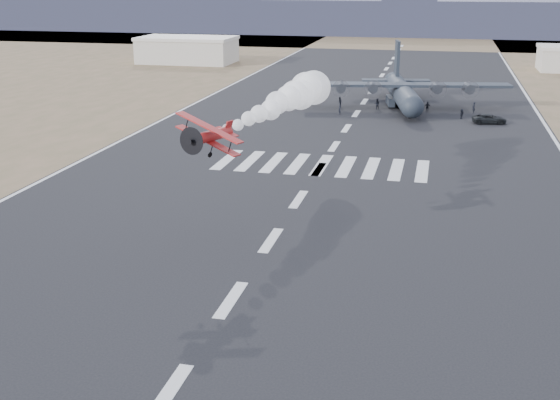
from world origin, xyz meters
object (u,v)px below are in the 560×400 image
(crew_a, at_px, (340,110))
(crew_e, at_px, (415,108))
(crew_c, at_px, (414,111))
(crew_b, at_px, (377,104))
(hangar_left, at_px, (187,50))
(support_vehicle, at_px, (489,119))
(aerobatic_biplane, at_px, (210,136))
(transport_aircraft, at_px, (402,91))
(crew_h, at_px, (340,102))
(crew_d, at_px, (427,107))
(crew_f, at_px, (462,114))
(crew_g, at_px, (474,108))

(crew_a, bearing_deg, crew_e, 75.61)
(crew_c, height_order, crew_e, crew_c)
(crew_a, height_order, crew_b, crew_b)
(hangar_left, bearing_deg, support_vehicle, -41.40)
(aerobatic_biplane, height_order, transport_aircraft, aerobatic_biplane)
(crew_e, relative_size, crew_h, 0.85)
(crew_d, height_order, crew_f, crew_d)
(hangar_left, bearing_deg, crew_f, -41.76)
(crew_e, distance_m, crew_g, 9.66)
(crew_g, relative_size, crew_h, 0.99)
(transport_aircraft, distance_m, crew_d, 6.67)
(aerobatic_biplane, bearing_deg, crew_g, 78.80)
(hangar_left, height_order, crew_a, hangar_left)
(transport_aircraft, bearing_deg, crew_h, -172.58)
(crew_a, bearing_deg, crew_h, 153.16)
(crew_c, xyz_separation_m, crew_d, (2.05, 4.12, 0.09))
(crew_f, bearing_deg, crew_e, 76.49)
(transport_aircraft, xyz_separation_m, crew_b, (-3.96, -3.80, -1.78))
(crew_e, height_order, crew_f, crew_f)
(hangar_left, bearing_deg, crew_e, -43.29)
(crew_b, relative_size, crew_c, 1.15)
(crew_f, relative_size, crew_g, 0.86)
(crew_a, xyz_separation_m, crew_g, (21.56, 6.15, 0.15))
(aerobatic_biplane, bearing_deg, crew_a, 96.35)
(transport_aircraft, distance_m, crew_e, 6.25)
(support_vehicle, distance_m, crew_f, 5.03)
(crew_g, bearing_deg, crew_h, -88.24)
(crew_a, xyz_separation_m, crew_c, (11.96, 1.32, 0.02))
(crew_a, xyz_separation_m, crew_f, (19.56, 0.91, 0.02))
(transport_aircraft, distance_m, crew_a, 13.92)
(crew_c, height_order, crew_h, crew_h)
(crew_b, relative_size, crew_g, 0.99)
(crew_d, bearing_deg, crew_c, -123.20)
(crew_b, relative_size, crew_f, 1.15)
(crew_g, distance_m, crew_h, 22.57)
(transport_aircraft, xyz_separation_m, crew_e, (2.54, -5.38, -1.90))
(crew_f, bearing_deg, transport_aircraft, 60.65)
(crew_f, bearing_deg, crew_c, 99.64)
(crew_h, bearing_deg, transport_aircraft, 101.82)
(crew_c, relative_size, crew_h, 0.86)
(crew_f, xyz_separation_m, crew_h, (-20.56, 5.74, 0.14))
(transport_aircraft, height_order, support_vehicle, transport_aircraft)
(crew_c, bearing_deg, crew_a, 74.52)
(support_vehicle, xyz_separation_m, crew_e, (-11.67, 6.57, 0.07))
(crew_e, bearing_deg, crew_h, -162.79)
(crew_h, bearing_deg, aerobatic_biplane, -6.76)
(crew_a, distance_m, crew_f, 19.58)
(crew_b, bearing_deg, crew_c, 131.62)
(crew_b, bearing_deg, aerobatic_biplane, 72.39)
(crew_c, relative_size, crew_e, 1.01)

